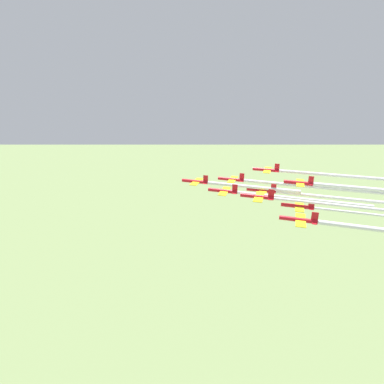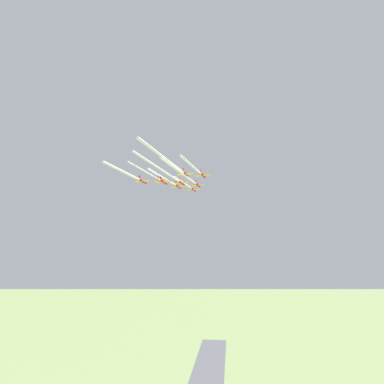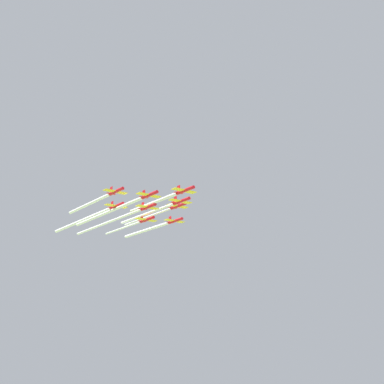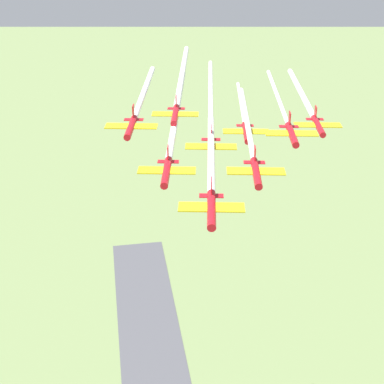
{
  "view_description": "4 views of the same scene",
  "coord_description": "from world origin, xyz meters",
  "px_view_note": "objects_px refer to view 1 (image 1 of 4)",
  "views": [
    {
      "loc": [
        -19.38,
        -41.39,
        182.74
      ],
      "look_at": [
        38.75,
        38.44,
        147.94
      ],
      "focal_mm": 28.0,
      "sensor_mm": 36.0,
      "label": 1
    },
    {
      "loc": [
        200.0,
        -77.28,
        106.98
      ],
      "look_at": [
        45.41,
        34.77,
        148.17
      ],
      "focal_mm": 28.0,
      "sensor_mm": 36.0,
      "label": 2
    },
    {
      "loc": [
        41.73,
        210.25,
        99.92
      ],
      "look_at": [
        38.36,
        38.91,
        150.76
      ],
      "focal_mm": 50.0,
      "sensor_mm": 36.0,
      "label": 3
    },
    {
      "loc": [
        5.5,
        89.39,
        185.59
      ],
      "look_at": [
        44.4,
        38.54,
        152.37
      ],
      "focal_mm": 50.0,
      "sensor_mm": 36.0,
      "label": 4
    }
  ],
  "objects_px": {
    "jet_3": "(258,197)",
    "jet_4": "(262,190)",
    "jet_1": "(224,191)",
    "jet_5": "(267,170)",
    "jet_6": "(300,220)",
    "jet_2": "(232,179)",
    "jet_7": "(299,206)",
    "jet_0": "(196,181)",
    "jet_8": "(299,183)"
  },
  "relations": [
    {
      "from": "jet_1",
      "to": "jet_4",
      "type": "xyz_separation_m",
      "value": [
        12.19,
        -5.37,
        -0.82
      ]
    },
    {
      "from": "jet_3",
      "to": "jet_5",
      "type": "xyz_separation_m",
      "value": [
        21.93,
        15.78,
        0.99
      ]
    },
    {
      "from": "jet_0",
      "to": "jet_3",
      "type": "height_order",
      "value": "jet_3"
    },
    {
      "from": "jet_1",
      "to": "jet_6",
      "type": "bearing_deg",
      "value": -120.47
    },
    {
      "from": "jet_7",
      "to": "jet_2",
      "type": "bearing_deg",
      "value": 59.53
    },
    {
      "from": "jet_8",
      "to": "jet_0",
      "type": "bearing_deg",
      "value": 101.09
    },
    {
      "from": "jet_5",
      "to": "jet_7",
      "type": "distance_m",
      "value": 23.84
    },
    {
      "from": "jet_0",
      "to": "jet_7",
      "type": "bearing_deg",
      "value": -101.09
    },
    {
      "from": "jet_2",
      "to": "jet_8",
      "type": "bearing_deg",
      "value": -90.0
    },
    {
      "from": "jet_2",
      "to": "jet_3",
      "type": "height_order",
      "value": "jet_3"
    },
    {
      "from": "jet_8",
      "to": "jet_6",
      "type": "bearing_deg",
      "value": 180.0
    },
    {
      "from": "jet_4",
      "to": "jet_5",
      "type": "bearing_deg",
      "value": 0.0
    },
    {
      "from": "jet_2",
      "to": "jet_6",
      "type": "height_order",
      "value": "jet_2"
    },
    {
      "from": "jet_0",
      "to": "jet_7",
      "type": "relative_size",
      "value": 1.0
    },
    {
      "from": "jet_5",
      "to": "jet_3",
      "type": "bearing_deg",
      "value": 180.0
    },
    {
      "from": "jet_0",
      "to": "jet_6",
      "type": "bearing_deg",
      "value": -120.47
    },
    {
      "from": "jet_3",
      "to": "jet_4",
      "type": "relative_size",
      "value": 1.0
    },
    {
      "from": "jet_8",
      "to": "jet_7",
      "type": "bearing_deg",
      "value": -180.0
    },
    {
      "from": "jet_0",
      "to": "jet_4",
      "type": "bearing_deg",
      "value": -90.0
    },
    {
      "from": "jet_1",
      "to": "jet_6",
      "type": "xyz_separation_m",
      "value": [
        2.45,
        -26.53,
        -0.93
      ]
    },
    {
      "from": "jet_0",
      "to": "jet_6",
      "type": "distance_m",
      "value": 39.97
    },
    {
      "from": "jet_2",
      "to": "jet_7",
      "type": "height_order",
      "value": "jet_2"
    },
    {
      "from": "jet_4",
      "to": "jet_7",
      "type": "xyz_separation_m",
      "value": [
        1.22,
        -13.26,
        -1.57
      ]
    },
    {
      "from": "jet_3",
      "to": "jet_6",
      "type": "height_order",
      "value": "jet_3"
    },
    {
      "from": "jet_5",
      "to": "jet_1",
      "type": "bearing_deg",
      "value": 150.46
    },
    {
      "from": "jet_2",
      "to": "jet_3",
      "type": "xyz_separation_m",
      "value": [
        -9.74,
        -21.15,
        1.8
      ]
    },
    {
      "from": "jet_5",
      "to": "jet_8",
      "type": "xyz_separation_m",
      "value": [
        1.22,
        -13.26,
        -1.77
      ]
    },
    {
      "from": "jet_2",
      "to": "jet_3",
      "type": "distance_m",
      "value": 23.36
    },
    {
      "from": "jet_6",
      "to": "jet_4",
      "type": "bearing_deg",
      "value": 29.54
    },
    {
      "from": "jet_2",
      "to": "jet_1",
      "type": "bearing_deg",
      "value": 180.0
    },
    {
      "from": "jet_2",
      "to": "jet_4",
      "type": "height_order",
      "value": "jet_2"
    },
    {
      "from": "jet_0",
      "to": "jet_1",
      "type": "xyz_separation_m",
      "value": [
        1.22,
        -13.26,
        -0.03
      ]
    },
    {
      "from": "jet_0",
      "to": "jet_8",
      "type": "relative_size",
      "value": 1.0
    },
    {
      "from": "jet_5",
      "to": "jet_0",
      "type": "bearing_deg",
      "value": 120.47
    },
    {
      "from": "jet_5",
      "to": "jet_7",
      "type": "relative_size",
      "value": 1.0
    },
    {
      "from": "jet_4",
      "to": "jet_3",
      "type": "bearing_deg",
      "value": 180.0
    },
    {
      "from": "jet_3",
      "to": "jet_4",
      "type": "height_order",
      "value": "jet_3"
    },
    {
      "from": "jet_6",
      "to": "jet_7",
      "type": "xyz_separation_m",
      "value": [
        10.96,
        7.89,
        -1.46
      ]
    },
    {
      "from": "jet_6",
      "to": "jet_7",
      "type": "bearing_deg",
      "value": -0.0
    },
    {
      "from": "jet_1",
      "to": "jet_2",
      "type": "xyz_separation_m",
      "value": [
        10.96,
        7.89,
        -0.05
      ]
    },
    {
      "from": "jet_1",
      "to": "jet_3",
      "type": "distance_m",
      "value": 13.43
    },
    {
      "from": "jet_0",
      "to": "jet_8",
      "type": "xyz_separation_m",
      "value": [
        25.6,
        -24.01,
        0.93
      ]
    },
    {
      "from": "jet_1",
      "to": "jet_5",
      "type": "xyz_separation_m",
      "value": [
        23.15,
        2.52,
        2.74
      ]
    },
    {
      "from": "jet_1",
      "to": "jet_4",
      "type": "distance_m",
      "value": 13.35
    },
    {
      "from": "jet_7",
      "to": "jet_5",
      "type": "bearing_deg",
      "value": 29.54
    },
    {
      "from": "jet_0",
      "to": "jet_4",
      "type": "xyz_separation_m",
      "value": [
        13.41,
        -18.64,
        -0.85
      ]
    },
    {
      "from": "jet_3",
      "to": "jet_5",
      "type": "distance_m",
      "value": 27.03
    },
    {
      "from": "jet_2",
      "to": "jet_6",
      "type": "relative_size",
      "value": 1.0
    },
    {
      "from": "jet_4",
      "to": "jet_8",
      "type": "bearing_deg",
      "value": -59.53
    },
    {
      "from": "jet_2",
      "to": "jet_4",
      "type": "bearing_deg",
      "value": -120.47
    }
  ]
}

